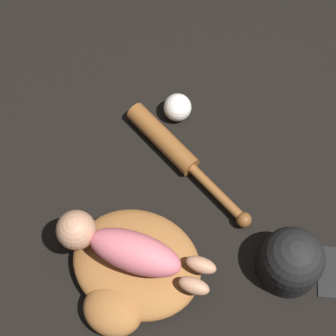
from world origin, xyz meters
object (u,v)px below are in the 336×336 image
object	(u,v)px
baseball_cap	(292,260)
baby_figure	(122,246)
baseball_bat	(175,151)
baseball	(178,107)
baseball_glove	(133,269)

from	to	relation	value
baseball_cap	baby_figure	bearing A→B (deg)	2.38
baseball_bat	baseball	xyz separation A→B (m)	(0.00, -0.13, 0.01)
baseball_bat	baseball	size ratio (longest dim) A/B	4.50
baseball_bat	baseball	world-z (taller)	baseball
baby_figure	baseball	bearing A→B (deg)	-102.32
baseball_bat	baseball	bearing A→B (deg)	-88.93
baseball	baseball_cap	size ratio (longest dim) A/B	0.38
baseball	baseball_cap	distance (m)	0.52
baby_figure	baseball_cap	xyz separation A→B (m)	(-0.40, -0.02, -0.06)
baseball_bat	baseball_cap	size ratio (longest dim) A/B	1.71
baseball_bat	baseball_cap	bearing A→B (deg)	135.98
baseball_cap	baseball_glove	bearing A→B (deg)	6.81
baseball_bat	baseball_cap	xyz separation A→B (m)	(-0.30, 0.29, 0.04)
baseball_glove	baby_figure	xyz separation A→B (m)	(0.02, -0.03, 0.08)
baseball_glove	baby_figure	distance (m)	0.09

